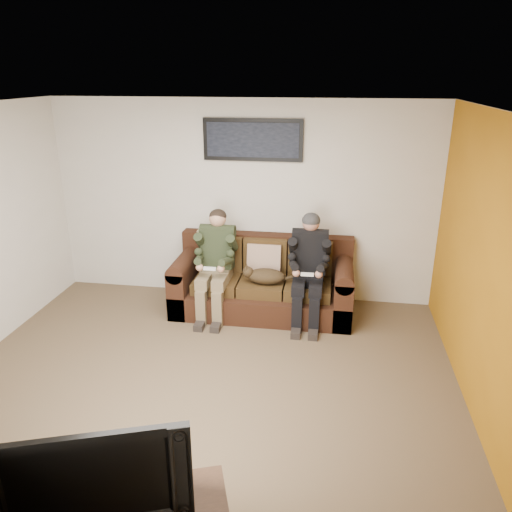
% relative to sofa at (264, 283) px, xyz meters
% --- Properties ---
extents(floor, '(5.00, 5.00, 0.00)m').
position_rel_sofa_xyz_m(floor, '(-0.35, -1.83, -0.34)').
color(floor, brown).
rests_on(floor, ground).
extents(ceiling, '(5.00, 5.00, 0.00)m').
position_rel_sofa_xyz_m(ceiling, '(-0.35, -1.83, 2.26)').
color(ceiling, silver).
rests_on(ceiling, ground).
extents(wall_back, '(5.00, 0.00, 5.00)m').
position_rel_sofa_xyz_m(wall_back, '(-0.35, 0.42, 0.96)').
color(wall_back, beige).
rests_on(wall_back, ground).
extents(wall_front, '(5.00, 0.00, 5.00)m').
position_rel_sofa_xyz_m(wall_front, '(-0.35, -4.08, 0.96)').
color(wall_front, beige).
rests_on(wall_front, ground).
extents(wall_right, '(0.00, 4.50, 4.50)m').
position_rel_sofa_xyz_m(wall_right, '(2.15, -1.83, 0.96)').
color(wall_right, beige).
rests_on(wall_right, ground).
extents(accent_wall_right, '(0.00, 4.50, 4.50)m').
position_rel_sofa_xyz_m(accent_wall_right, '(2.14, -1.83, 0.96)').
color(accent_wall_right, '#A56710').
rests_on(accent_wall_right, ground).
extents(sofa, '(2.23, 0.96, 0.91)m').
position_rel_sofa_xyz_m(sofa, '(0.00, 0.00, 0.00)').
color(sofa, '#31190E').
rests_on(sofa, ground).
extents(throw_pillow, '(0.43, 0.20, 0.42)m').
position_rel_sofa_xyz_m(throw_pillow, '(0.00, 0.04, 0.30)').
color(throw_pillow, tan).
rests_on(throw_pillow, sofa).
extents(throw_blanket, '(0.46, 0.22, 0.08)m').
position_rel_sofa_xyz_m(throw_blanket, '(-0.68, 0.28, 0.57)').
color(throw_blanket, tan).
rests_on(throw_blanket, sofa).
extents(person_left, '(0.51, 0.87, 1.30)m').
position_rel_sofa_xyz_m(person_left, '(-0.58, -0.19, 0.39)').
color(person_left, '#77674A').
rests_on(person_left, sofa).
extents(person_right, '(0.51, 0.86, 1.31)m').
position_rel_sofa_xyz_m(person_right, '(0.58, -0.19, 0.39)').
color(person_right, black).
rests_on(person_right, sofa).
extents(cat, '(0.66, 0.26, 0.24)m').
position_rel_sofa_xyz_m(cat, '(0.04, -0.23, 0.20)').
color(cat, '#44311A').
rests_on(cat, sofa).
extents(framed_poster, '(1.25, 0.05, 0.52)m').
position_rel_sofa_xyz_m(framed_poster, '(-0.20, 0.39, 1.76)').
color(framed_poster, black).
rests_on(framed_poster, wall_back).
extents(television, '(1.10, 0.52, 0.65)m').
position_rel_sofa_xyz_m(television, '(-0.45, -3.78, 0.45)').
color(television, black).
rests_on(television, tv_stand).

